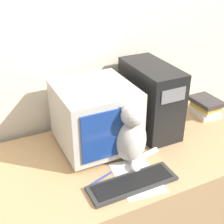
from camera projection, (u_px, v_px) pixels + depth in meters
The scene contains 9 objects.
wall_back at pixel (86, 45), 1.91m from camera, with size 7.00×0.05×2.50m.
desk at pixel (120, 201), 1.96m from camera, with size 1.80×0.81×0.74m.
crt_monitor at pixel (95, 116), 1.76m from camera, with size 0.41×0.43×0.38m.
computer_tower at pixel (150, 98), 1.91m from camera, with size 0.22×0.45×0.43m.
keyboard at pixel (132, 183), 1.55m from camera, with size 0.45×0.14×0.02m.
cat at pixel (131, 136), 1.65m from camera, with size 0.27×0.24×0.37m.
book_stack at pixel (205, 107), 2.15m from camera, with size 0.17×0.21×0.12m.
pen at pixel (101, 179), 1.58m from camera, with size 0.14×0.05×0.01m.
paper_sheet at pixel (137, 177), 1.60m from camera, with size 0.24×0.32×0.00m.
Camera 1 is at (-0.67, -0.87, 1.81)m, focal length 50.00 mm.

